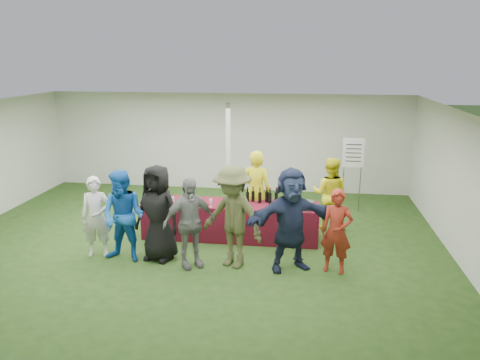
# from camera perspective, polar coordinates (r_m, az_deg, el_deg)

# --- Properties ---
(ground) EXTENTS (60.00, 60.00, 0.00)m
(ground) POSITION_cam_1_polar(r_m,az_deg,el_deg) (9.70, -5.50, -7.44)
(ground) COLOR #284719
(ground) RESTS_ON ground
(tent) EXTENTS (10.00, 10.00, 10.00)m
(tent) POSITION_cam_1_polar(r_m,az_deg,el_deg) (10.31, -1.44, 1.86)
(tent) COLOR white
(tent) RESTS_ON ground
(serving_table) EXTENTS (3.60, 0.80, 0.75)m
(serving_table) POSITION_cam_1_polar(r_m,az_deg,el_deg) (9.72, -1.17, -4.95)
(serving_table) COLOR maroon
(serving_table) RESTS_ON ground
(wine_bottles) EXTENTS (0.66, 0.14, 0.32)m
(wine_bottles) POSITION_cam_1_polar(r_m,az_deg,el_deg) (9.62, 2.72, -2.06)
(wine_bottles) COLOR black
(wine_bottles) RESTS_ON serving_table
(wine_glasses) EXTENTS (2.83, 0.11, 0.16)m
(wine_glasses) POSITION_cam_1_polar(r_m,az_deg,el_deg) (9.40, -4.28, -2.56)
(wine_glasses) COLOR silver
(wine_glasses) RESTS_ON serving_table
(water_bottle) EXTENTS (0.07, 0.07, 0.23)m
(water_bottle) POSITION_cam_1_polar(r_m,az_deg,el_deg) (9.63, -0.41, -2.14)
(water_bottle) COLOR silver
(water_bottle) RESTS_ON serving_table
(bar_towel) EXTENTS (0.25, 0.18, 0.03)m
(bar_towel) POSITION_cam_1_polar(r_m,az_deg,el_deg) (9.53, 7.88, -3.03)
(bar_towel) COLOR white
(bar_towel) RESTS_ON serving_table
(dump_bucket) EXTENTS (0.25, 0.25, 0.18)m
(dump_bucket) POSITION_cam_1_polar(r_m,az_deg,el_deg) (9.25, 8.23, -3.11)
(dump_bucket) COLOR slate
(dump_bucket) RESTS_ON serving_table
(wine_list_sign) EXTENTS (0.50, 0.03, 1.80)m
(wine_list_sign) POSITION_cam_1_polar(r_m,az_deg,el_deg) (11.46, 13.62, 2.58)
(wine_list_sign) COLOR slate
(wine_list_sign) RESTS_ON ground
(staff_pourer) EXTENTS (0.70, 0.51, 1.78)m
(staff_pourer) POSITION_cam_1_polar(r_m,az_deg,el_deg) (9.90, 1.97, -1.44)
(staff_pourer) COLOR #D0D018
(staff_pourer) RESTS_ON ground
(staff_back) EXTENTS (0.88, 0.75, 1.59)m
(staff_back) POSITION_cam_1_polar(r_m,az_deg,el_deg) (10.28, 10.88, -1.65)
(staff_back) COLOR yellow
(staff_back) RESTS_ON ground
(customer_0) EXTENTS (0.62, 0.47, 1.54)m
(customer_0) POSITION_cam_1_polar(r_m,az_deg,el_deg) (9.15, -17.12, -4.32)
(customer_0) COLOR silver
(customer_0) RESTS_ON ground
(customer_1) EXTENTS (0.92, 0.77, 1.71)m
(customer_1) POSITION_cam_1_polar(r_m,az_deg,el_deg) (8.76, -14.01, -4.34)
(customer_1) COLOR #1657B1
(customer_1) RESTS_ON ground
(customer_2) EXTENTS (1.00, 0.78, 1.79)m
(customer_2) POSITION_cam_1_polar(r_m,az_deg,el_deg) (8.69, -9.98, -3.98)
(customer_2) COLOR black
(customer_2) RESTS_ON ground
(customer_3) EXTENTS (1.02, 0.89, 1.65)m
(customer_3) POSITION_cam_1_polar(r_m,az_deg,el_deg) (8.31, -6.21, -5.21)
(customer_3) COLOR slate
(customer_3) RESTS_ON ground
(customer_4) EXTENTS (1.38, 1.13, 1.85)m
(customer_4) POSITION_cam_1_polar(r_m,az_deg,el_deg) (8.25, -0.89, -4.54)
(customer_4) COLOR #484B27
(customer_4) RESTS_ON ground
(customer_5) EXTENTS (1.78, 1.19, 1.84)m
(customer_5) POSITION_cam_1_polar(r_m,az_deg,el_deg) (8.19, 6.22, -4.82)
(customer_5) COLOR #1C2540
(customer_5) RESTS_ON ground
(customer_6) EXTENTS (0.61, 0.47, 1.49)m
(customer_6) POSITION_cam_1_polar(r_m,az_deg,el_deg) (8.27, 11.69, -6.16)
(customer_6) COLOR maroon
(customer_6) RESTS_ON ground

